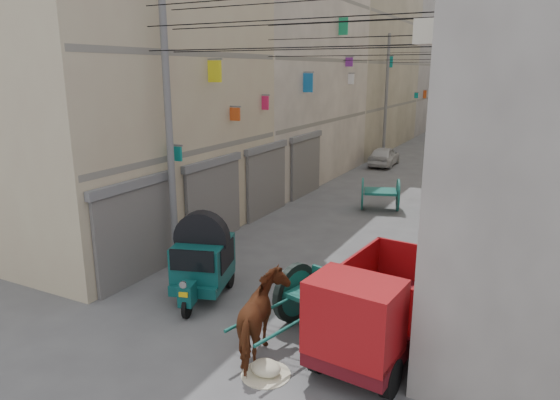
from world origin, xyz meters
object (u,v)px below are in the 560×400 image
Objects in this scene: distant_car_green at (446,136)px; tonga_cart at (317,300)px; auto_rickshaw at (203,259)px; distant_car_white at (384,156)px; second_cart at (380,193)px; horse at (263,319)px; mini_truck at (372,317)px; feed_sack at (266,368)px; distant_car_grey at (487,148)px.

tonga_cart is at bearing 95.01° from distant_car_green.
auto_rickshaw is 32.54m from distant_car_green.
distant_car_green is (1.66, 12.38, -0.05)m from distant_car_white.
second_cart is 0.50× the size of distant_car_green.
mini_truck is at bearing -178.41° from horse.
horse is 0.56× the size of distant_car_white.
auto_rickshaw is 0.67× the size of distant_car_green.
tonga_cart is 1.76× the size of second_cart.
tonga_cart is 20.89m from distant_car_white.
auto_rickshaw reaches higher than distant_car_white.
feed_sack is at bearing 97.88° from distant_car_white.
distant_car_grey is at bearing 62.52° from second_cart.
second_cart is at bearing 93.02° from distant_car_green.
horse is at bearing 123.07° from feed_sack.
tonga_cart is 0.88× the size of distant_car_green.
distant_car_green is (-2.63, 32.83, -0.19)m from tonga_cart.
second_cart is at bearing 113.26° from tonga_cart.
feed_sack is 34.97m from distant_car_green.
auto_rickshaw is 10.29m from second_cart.
horse is at bearing -95.65° from tonga_cart.
horse reaches higher than distant_car_white.
mini_truck is 6.40× the size of feed_sack.
second_cart is at bearing -81.78° from distant_car_grey.
auto_rickshaw is at bearing 89.20° from distant_car_green.
distant_car_white is (-4.11, 22.50, 0.45)m from feed_sack.
distant_car_grey is (5.28, 6.31, -0.02)m from distant_car_white.
auto_rickshaw reaches higher than second_cart.
auto_rickshaw is at bearing 173.64° from mini_truck.
second_cart reaches higher than distant_car_green.
tonga_cart is at bearing -129.17° from horse.
auto_rickshaw is 0.77× the size of tonga_cart.
feed_sack is 22.88m from distant_car_white.
distant_car_white is 0.99× the size of distant_car_grey.
feed_sack is at bearing -101.82° from second_cart.
mini_truck reaches higher than auto_rickshaw.
horse is at bearing -153.65° from mini_truck.
distant_car_grey is 0.93× the size of distant_car_green.
auto_rickshaw is 4.03m from feed_sack.
auto_rickshaw is at bearing -51.83° from horse.
auto_rickshaw is 26.81m from distant_car_grey.
tonga_cart is at bearing -99.60° from second_cart.
distant_car_white is at bearing 100.36° from feed_sack.
horse is 0.56× the size of distant_car_grey.
auto_rickshaw reaches higher than distant_car_grey.
distant_car_green is at bearing 71.35° from auto_rickshaw.
second_cart is at bearing 96.57° from feed_sack.
tonga_cart is 1.68× the size of horse.
auto_rickshaw is 0.72× the size of distant_car_grey.
horse is (1.07, -11.93, 0.11)m from second_cart.
auto_rickshaw is 1.35× the size of second_cart.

